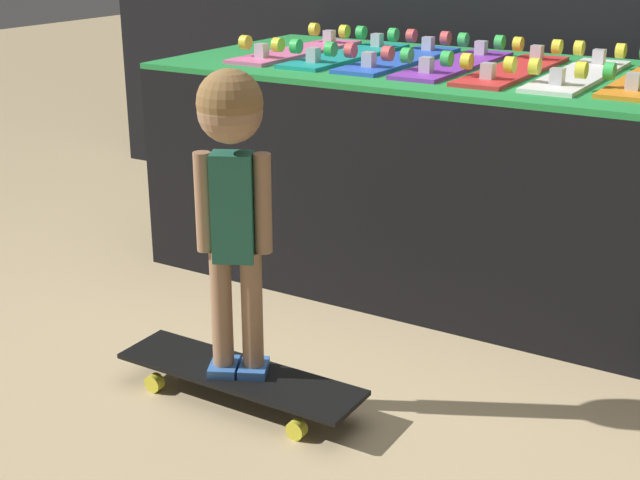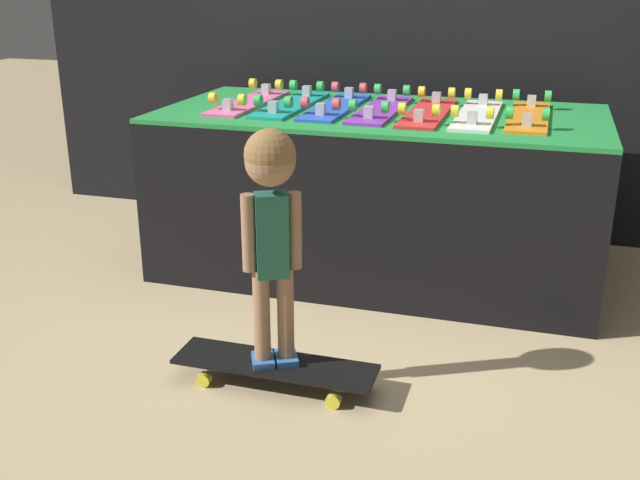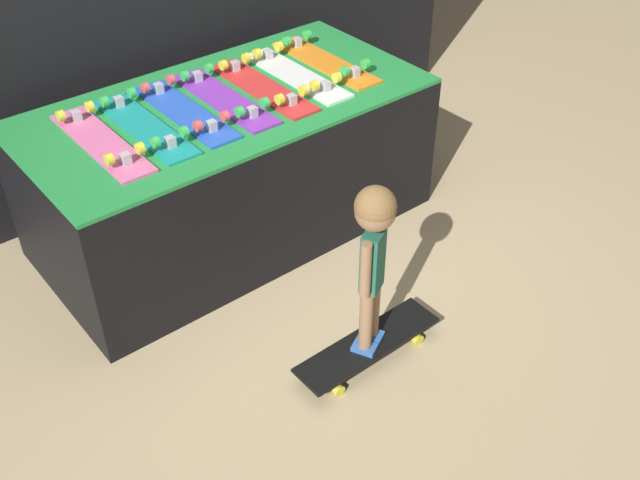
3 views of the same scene
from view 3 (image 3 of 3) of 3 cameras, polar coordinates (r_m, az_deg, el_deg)
ground_plane at (r=3.83m, az=-0.89°, el=-3.54°), size 16.00×16.00×0.00m
display_rack at (r=4.04m, az=-6.85°, el=5.54°), size 2.06×1.03×0.78m
skateboard_pink_on_rack at (r=3.58m, az=-16.36°, el=7.28°), size 0.18×0.75×0.09m
skateboard_teal_on_rack at (r=3.65m, az=-13.24°, el=8.52°), size 0.18×0.75×0.09m
skateboard_blue_on_rack at (r=3.74m, az=-10.27°, el=9.70°), size 0.18×0.75×0.09m
skateboard_purple_on_rack at (r=3.83m, az=-7.31°, el=10.71°), size 0.18×0.75×0.09m
skateboard_red_on_rack at (r=3.93m, az=-4.40°, el=11.62°), size 0.18×0.75×0.09m
skateboard_white_on_rack at (r=4.05m, az=-1.85°, el=12.57°), size 0.18×0.75×0.09m
skateboard_orange_on_rack at (r=4.20m, az=0.39°, el=13.53°), size 0.18×0.75×0.09m
skateboard_on_floor at (r=3.43m, az=3.66°, el=-8.05°), size 0.73×0.19×0.09m
child at (r=3.02m, az=4.11°, el=-0.03°), size 0.19×0.17×0.84m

